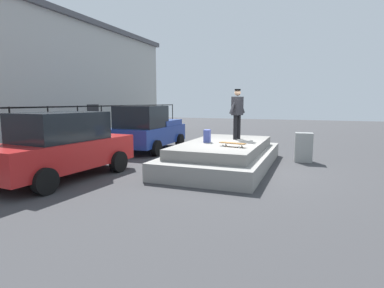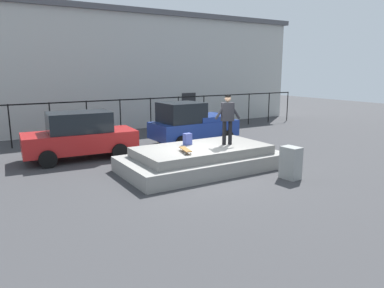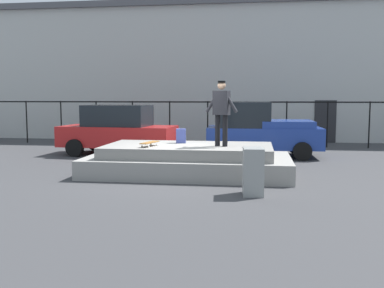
% 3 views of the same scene
% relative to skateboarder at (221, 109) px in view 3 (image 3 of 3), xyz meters
% --- Properties ---
extents(ground_plane, '(60.00, 60.00, 0.00)m').
position_rel_skateboarder_xyz_m(ground_plane, '(-1.18, -0.22, -1.85)').
color(ground_plane, '#38383A').
extents(concrete_ledge, '(5.64, 2.95, 0.82)m').
position_rel_skateboarder_xyz_m(concrete_ledge, '(-0.93, 0.20, -1.47)').
color(concrete_ledge, gray).
rests_on(concrete_ledge, ground_plane).
extents(skateboarder, '(0.92, 0.39, 1.77)m').
position_rel_skateboarder_xyz_m(skateboarder, '(0.00, 0.00, 0.00)').
color(skateboarder, black).
rests_on(skateboarder, concrete_ledge).
extents(skateboard, '(0.38, 0.84, 0.12)m').
position_rel_skateboarder_xyz_m(skateboard, '(-1.92, -0.32, -0.92)').
color(skateboard, brown).
rests_on(skateboard, concrete_ledge).
extents(backpack, '(0.30, 0.24, 0.41)m').
position_rel_skateboarder_xyz_m(backpack, '(-1.23, 0.70, -0.82)').
color(backpack, '#3F4C99').
rests_on(backpack, concrete_ledge).
extents(car_red_sedan_near, '(4.37, 2.26, 1.86)m').
position_rel_skateboarder_xyz_m(car_red_sedan_near, '(-4.18, 3.99, -0.92)').
color(car_red_sedan_near, '#B21E1E').
rests_on(car_red_sedan_near, ground_plane).
extents(car_blue_pickup_mid, '(4.10, 2.20, 1.98)m').
position_rel_skateboarder_xyz_m(car_blue_pickup_mid, '(1.08, 4.22, -0.88)').
color(car_blue_pickup_mid, navy).
rests_on(car_blue_pickup_mid, ground_plane).
extents(utility_box, '(0.49, 0.63, 1.05)m').
position_rel_skateboarder_xyz_m(utility_box, '(0.88, -2.24, -1.32)').
color(utility_box, gray).
rests_on(utility_box, ground_plane).
extents(fence_row, '(24.06, 0.06, 1.97)m').
position_rel_skateboarder_xyz_m(fence_row, '(-1.18, 7.55, -0.53)').
color(fence_row, black).
rests_on(fence_row, ground_plane).
extents(warehouse_building, '(27.36, 8.03, 6.87)m').
position_rel_skateboarder_xyz_m(warehouse_building, '(-1.18, 13.48, 1.60)').
color(warehouse_building, '#B2B2AD').
rests_on(warehouse_building, ground_plane).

